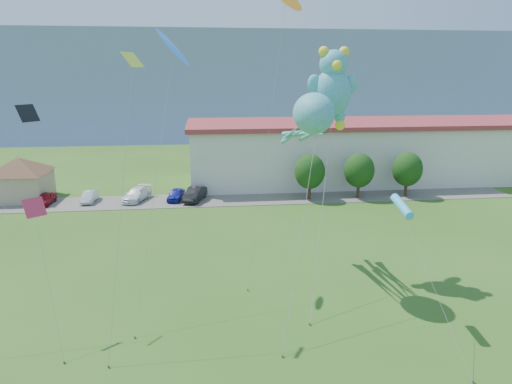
# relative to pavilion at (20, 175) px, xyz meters

# --- Properties ---
(parking_strip) EXTENTS (70.00, 6.00, 0.06)m
(parking_strip) POSITION_rel_pavilion_xyz_m (24.00, -3.00, -2.99)
(parking_strip) COLOR #59544C
(parking_strip) RESTS_ON ground
(hill_ridge) EXTENTS (160.00, 50.00, 25.00)m
(hill_ridge) POSITION_rel_pavilion_xyz_m (24.00, 82.00, 9.48)
(hill_ridge) COLOR #748AA1
(hill_ridge) RESTS_ON ground
(pavilion) EXTENTS (9.20, 9.20, 5.00)m
(pavilion) POSITION_rel_pavilion_xyz_m (0.00, 0.00, 0.00)
(pavilion) COLOR tan
(pavilion) RESTS_ON ground
(warehouse) EXTENTS (61.00, 15.00, 8.20)m
(warehouse) POSITION_rel_pavilion_xyz_m (50.00, 6.00, 1.10)
(warehouse) COLOR beige
(warehouse) RESTS_ON ground
(tree_near) EXTENTS (3.60, 3.60, 5.47)m
(tree_near) POSITION_rel_pavilion_xyz_m (34.00, -4.00, 0.36)
(tree_near) COLOR #3F2B19
(tree_near) RESTS_ON ground
(tree_mid) EXTENTS (3.60, 3.60, 5.47)m
(tree_mid) POSITION_rel_pavilion_xyz_m (40.00, -4.00, 0.36)
(tree_mid) COLOR #3F2B19
(tree_mid) RESTS_ON ground
(tree_far) EXTENTS (3.60, 3.60, 5.47)m
(tree_far) POSITION_rel_pavilion_xyz_m (46.00, -4.00, 0.36)
(tree_far) COLOR #3F2B19
(tree_far) RESTS_ON ground
(parked_car_red) EXTENTS (1.74, 3.87, 1.29)m
(parked_car_red) POSITION_rel_pavilion_xyz_m (3.52, -2.72, -2.32)
(parked_car_red) COLOR #A51420
(parked_car_red) RESTS_ON parking_strip
(parked_car_silver) EXTENTS (1.41, 3.81, 1.24)m
(parked_car_silver) POSITION_rel_pavilion_xyz_m (8.27, -2.30, -2.34)
(parked_car_silver) COLOR silver
(parked_car_silver) RESTS_ON parking_strip
(parked_car_white) EXTENTS (3.55, 5.39, 1.45)m
(parked_car_white) POSITION_rel_pavilion_xyz_m (13.64, -2.30, -2.24)
(parked_car_white) COLOR white
(parked_car_white) RESTS_ON parking_strip
(parked_car_blue) EXTENTS (2.28, 4.10, 1.32)m
(parked_car_blue) POSITION_rel_pavilion_xyz_m (18.27, -2.60, -2.30)
(parked_car_blue) COLOR #1C209C
(parked_car_blue) RESTS_ON parking_strip
(parked_car_black) EXTENTS (3.01, 5.00, 1.56)m
(parked_car_black) POSITION_rel_pavilion_xyz_m (20.47, -3.16, -2.19)
(parked_car_black) COLOR black
(parked_car_black) RESTS_ON parking_strip
(octopus_kite) EXTENTS (4.71, 14.52, 13.37)m
(octopus_kite) POSITION_rel_pavilion_xyz_m (28.81, -25.12, 8.34)
(octopus_kite) COLOR teal
(octopus_kite) RESTS_ON ground
(teddy_bear_kite) EXTENTS (5.02, 9.50, 16.36)m
(teddy_bear_kite) POSITION_rel_pavilion_xyz_m (30.81, -23.34, 10.62)
(teddy_bear_kite) COLOR teal
(teddy_bear_kite) RESTS_ON ground
(small_kite_pink) EXTENTS (2.65, 4.63, 7.75)m
(small_kite_pink) POSITION_rel_pavilion_xyz_m (12.42, -30.24, 3.62)
(small_kite_pink) COLOR #DD314D
(small_kite_pink) RESTS_ON ground
(small_kite_blue) EXTENTS (3.31, 9.41, 16.90)m
(small_kite_blue) POSITION_rel_pavilion_xyz_m (19.79, -23.39, 12.80)
(small_kite_blue) COLOR #2A87EF
(small_kite_blue) RESTS_ON ground
(small_kite_cyan) EXTENTS (1.66, 7.59, 7.54)m
(small_kite_cyan) POSITION_rel_pavilion_xyz_m (32.96, -31.32, 4.03)
(small_kite_cyan) COLOR #36BFF5
(small_kite_cyan) RESTS_ON ground
(small_kite_yellow) EXTENTS (2.08, 6.40, 15.69)m
(small_kite_yellow) POSITION_rel_pavilion_xyz_m (17.74, -29.49, 10.22)
(small_kite_yellow) COLOR #ABCF30
(small_kite_yellow) RESTS_ON ground
(small_kite_orange) EXTENTS (4.60, 7.84, 20.75)m
(small_kite_orange) POSITION_rel_pavilion_xyz_m (27.96, -19.86, 16.49)
(small_kite_orange) COLOR orange
(small_kite_orange) RESTS_ON ground
(small_kite_black) EXTENTS (3.44, 6.16, 12.76)m
(small_kite_black) POSITION_rel_pavilion_xyz_m (11.41, -28.42, 7.83)
(small_kite_black) COLOR black
(small_kite_black) RESTS_ON ground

